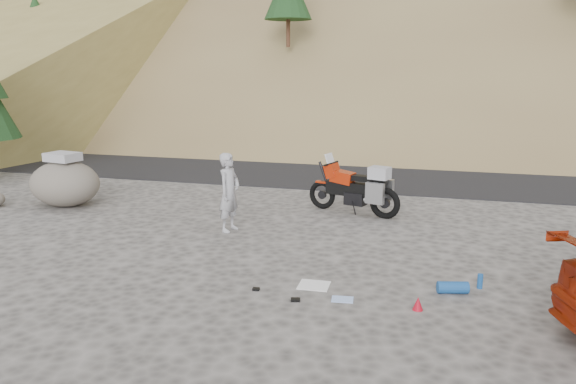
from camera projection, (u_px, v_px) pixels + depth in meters
ground at (291, 255)px, 10.23m from camera, size 140.00×140.00×0.00m
road at (363, 170)px, 18.69m from camera, size 120.00×7.00×0.05m
motorcycle at (357, 189)px, 12.98m from camera, size 2.27×1.06×1.39m
man at (230, 230)px, 11.76m from camera, size 0.50×0.66×1.64m
boulder at (65, 183)px, 13.76m from camera, size 2.15×2.00×1.30m
gear_white_cloth at (314, 285)px, 8.77m from camera, size 0.49×0.44×0.02m
gear_blue_mat at (453, 287)px, 8.46m from camera, size 0.49×0.29×0.18m
gear_bottle at (480, 281)px, 8.64m from camera, size 0.10×0.10×0.23m
gear_funnel at (418, 304)px, 7.87m from camera, size 0.18×0.18×0.19m
gear_glove_a at (296, 300)px, 8.19m from camera, size 0.15×0.13×0.04m
gear_glove_b at (256, 289)px, 8.59m from camera, size 0.12×0.09×0.04m
gear_blue_cloth at (342, 299)px, 8.24m from camera, size 0.34×0.27×0.01m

